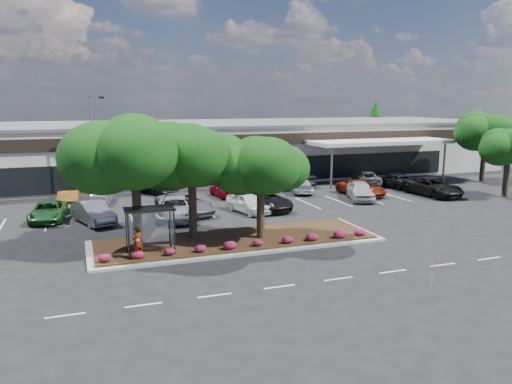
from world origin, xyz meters
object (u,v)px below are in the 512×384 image
object	(u,v)px
car_0	(49,211)
survey_stake	(433,273)
car_1	(93,212)
light_pole	(95,154)

from	to	relation	value
car_0	survey_stake	bearing A→B (deg)	-42.52
survey_stake	car_1	bearing A→B (deg)	128.48
survey_stake	car_1	size ratio (longest dim) A/B	0.20
car_0	car_1	xyz separation A→B (m)	(3.09, -2.06, 0.11)
light_pole	car_1	size ratio (longest dim) A/B	1.88
light_pole	survey_stake	distance (m)	31.39
light_pole	survey_stake	xyz separation A→B (m)	(14.19, -27.79, -3.45)
survey_stake	car_0	xyz separation A→B (m)	(-17.91, 20.70, 0.06)
car_0	light_pole	bearing A→B (deg)	68.93
survey_stake	car_0	bearing A→B (deg)	130.86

